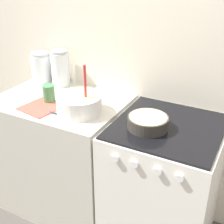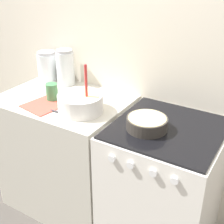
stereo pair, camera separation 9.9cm
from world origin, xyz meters
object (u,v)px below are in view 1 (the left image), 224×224
(stove, at_px, (163,186))
(storage_jar_left, at_px, (41,69))
(baking_pan, at_px, (148,122))
(tin_can, at_px, (49,94))
(storage_jar_middle, at_px, (60,71))
(mixing_bowl, at_px, (79,103))

(stove, bearing_deg, storage_jar_left, 168.37)
(baking_pan, bearing_deg, tin_can, 177.99)
(baking_pan, distance_m, tin_can, 0.71)
(storage_jar_middle, bearing_deg, stove, -13.83)
(storage_jar_middle, relative_size, tin_can, 2.27)
(storage_jar_left, bearing_deg, stove, -11.63)
(baking_pan, relative_size, tin_can, 1.98)
(baking_pan, bearing_deg, storage_jar_left, 162.94)
(stove, bearing_deg, tin_can, -176.02)
(stove, bearing_deg, storage_jar_middle, 166.17)
(baking_pan, xyz_separation_m, tin_can, (-0.70, 0.02, 0.02))
(stove, height_order, storage_jar_left, storage_jar_left)
(stove, bearing_deg, baking_pan, -139.68)
(stove, xyz_separation_m, mixing_bowl, (-0.54, -0.09, 0.50))
(mixing_bowl, height_order, storage_jar_left, mixing_bowl)
(tin_can, bearing_deg, storage_jar_middle, 110.83)
(baking_pan, distance_m, storage_jar_left, 1.04)
(storage_jar_middle, distance_m, tin_can, 0.30)
(storage_jar_left, bearing_deg, mixing_bowl, -30.10)
(baking_pan, bearing_deg, storage_jar_middle, 159.50)
(mixing_bowl, distance_m, storage_jar_left, 0.63)
(stove, distance_m, mixing_bowl, 0.74)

